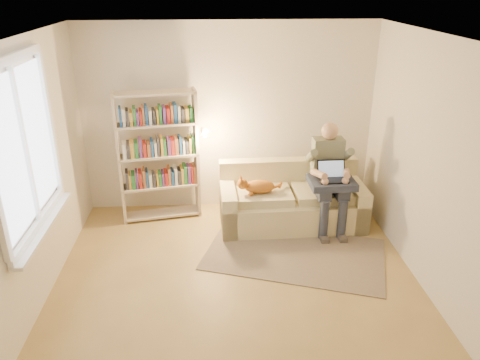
{
  "coord_description": "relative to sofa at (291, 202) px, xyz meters",
  "views": [
    {
      "loc": [
        -0.24,
        -4.0,
        3.07
      ],
      "look_at": [
        0.08,
        1.0,
        0.92
      ],
      "focal_mm": 35.0,
      "sensor_mm": 36.0,
      "label": 1
    }
  ],
  "objects": [
    {
      "name": "floor",
      "position": [
        -0.81,
        -1.63,
        -0.29
      ],
      "size": [
        4.5,
        4.5,
        0.0
      ],
      "primitive_type": "plane",
      "color": "olive",
      "rests_on": "ground"
    },
    {
      "name": "ceiling",
      "position": [
        -0.81,
        -1.63,
        2.31
      ],
      "size": [
        4.0,
        4.5,
        0.02
      ],
      "primitive_type": "cube",
      "color": "white",
      "rests_on": "wall_back"
    },
    {
      "name": "wall_left",
      "position": [
        -2.81,
        -1.63,
        1.01
      ],
      "size": [
        0.02,
        4.5,
        2.6
      ],
      "primitive_type": "cube",
      "color": "silver",
      "rests_on": "floor"
    },
    {
      "name": "wall_right",
      "position": [
        1.19,
        -1.63,
        1.01
      ],
      "size": [
        0.02,
        4.5,
        2.6
      ],
      "primitive_type": "cube",
      "color": "silver",
      "rests_on": "floor"
    },
    {
      "name": "wall_back",
      "position": [
        -0.81,
        0.62,
        1.01
      ],
      "size": [
        4.0,
        0.02,
        2.6
      ],
      "primitive_type": "cube",
      "color": "silver",
      "rests_on": "floor"
    },
    {
      "name": "window",
      "position": [
        -2.76,
        -1.43,
        1.08
      ],
      "size": [
        0.12,
        1.52,
        1.69
      ],
      "color": "white",
      "rests_on": "wall_left"
    },
    {
      "name": "sofa",
      "position": [
        0.0,
        0.0,
        0.0
      ],
      "size": [
        1.92,
        0.9,
        0.81
      ],
      "rotation": [
        0.0,
        0.0,
        0.02
      ],
      "color": "beige",
      "rests_on": "floor"
    },
    {
      "name": "person",
      "position": [
        0.45,
        -0.14,
        0.49
      ],
      "size": [
        0.41,
        0.64,
        1.41
      ],
      "rotation": [
        0.0,
        0.0,
        0.02
      ],
      "color": "gray",
      "rests_on": "sofa"
    },
    {
      "name": "cat",
      "position": [
        -0.46,
        -0.13,
        0.31
      ],
      "size": [
        0.6,
        0.22,
        0.22
      ],
      "rotation": [
        0.0,
        0.0,
        0.02
      ],
      "color": "orange",
      "rests_on": "sofa"
    },
    {
      "name": "blanket",
      "position": [
        0.45,
        -0.28,
        0.41
      ],
      "size": [
        0.58,
        0.48,
        0.09
      ],
      "primitive_type": "cube",
      "rotation": [
        0.0,
        0.0,
        0.02
      ],
      "color": "#252E42",
      "rests_on": "person"
    },
    {
      "name": "laptop",
      "position": [
        0.45,
        -0.26,
        0.51
      ],
      "size": [
        0.36,
        0.3,
        0.31
      ],
      "rotation": [
        0.0,
        0.0,
        0.02
      ],
      "color": "black",
      "rests_on": "blanket"
    },
    {
      "name": "bookshelf",
      "position": [
        -1.76,
        0.27,
        0.69
      ],
      "size": [
        1.21,
        0.45,
        1.78
      ],
      "rotation": [
        0.0,
        0.0,
        0.18
      ],
      "color": "beige",
      "rests_on": "floor"
    },
    {
      "name": "rug",
      "position": [
        -0.08,
        -0.83,
        -0.29
      ],
      "size": [
        2.39,
        1.85,
        0.01
      ],
      "primitive_type": "cube",
      "rotation": [
        0.0,
        0.0,
        -0.32
      ],
      "color": "#80725D",
      "rests_on": "floor"
    }
  ]
}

